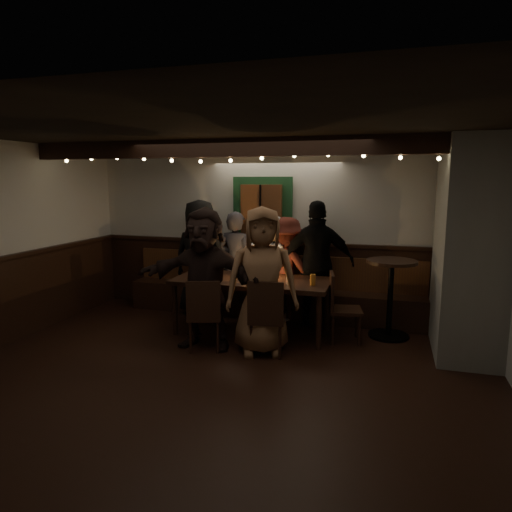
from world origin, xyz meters
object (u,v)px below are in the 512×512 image
(person_b, at_px, (236,264))
(person_e, at_px, (318,263))
(dining_table, at_px, (252,284))
(person_f, at_px, (204,278))
(chair_near_right, at_px, (267,314))
(chair_end, at_px, (339,303))
(person_c, at_px, (267,267))
(high_top, at_px, (391,289))
(person_g, at_px, (262,281))
(chair_near_left, at_px, (204,311))
(person_a, at_px, (200,257))
(person_d, at_px, (286,270))

(person_b, distance_m, person_e, 1.29)
(dining_table, distance_m, person_f, 0.81)
(dining_table, relative_size, chair_near_right, 2.27)
(chair_end, height_order, person_c, person_c)
(high_top, height_order, person_c, person_c)
(person_g, bearing_deg, chair_near_left, 173.26)
(person_a, bearing_deg, person_e, -179.91)
(high_top, xyz_separation_m, person_d, (-1.50, 0.33, 0.11))
(person_d, height_order, person_e, person_e)
(person_d, bearing_deg, dining_table, 78.59)
(dining_table, bearing_deg, person_g, -63.25)
(high_top, bearing_deg, dining_table, -168.56)
(person_b, relative_size, person_d, 1.04)
(chair_near_left, height_order, person_c, person_c)
(chair_near_right, distance_m, chair_end, 1.09)
(chair_end, bearing_deg, person_a, 163.41)
(chair_near_left, height_order, chair_near_right, chair_near_right)
(chair_near_right, distance_m, person_c, 1.50)
(person_a, distance_m, person_b, 0.57)
(person_e, bearing_deg, person_g, 56.73)
(chair_end, bearing_deg, person_g, -142.18)
(person_e, bearing_deg, person_b, -18.07)
(chair_end, distance_m, person_a, 2.37)
(person_a, height_order, person_g, person_a)
(dining_table, distance_m, high_top, 1.87)
(dining_table, distance_m, person_e, 1.06)
(person_e, bearing_deg, person_f, 33.82)
(high_top, relative_size, person_b, 0.65)
(person_f, bearing_deg, dining_table, 58.41)
(person_g, bearing_deg, person_e, 50.55)
(chair_end, relative_size, high_top, 0.86)
(person_d, xyz_separation_m, person_g, (0.01, -1.36, 0.12))
(high_top, xyz_separation_m, person_e, (-1.03, 0.29, 0.24))
(chair_near_right, bearing_deg, person_a, 135.49)
(person_g, bearing_deg, person_b, 99.96)
(person_a, height_order, person_b, person_a)
(person_c, bearing_deg, person_f, 88.08)
(dining_table, xyz_separation_m, chair_near_right, (0.42, -0.77, -0.17))
(person_c, height_order, person_d, person_c)
(chair_near_right, height_order, high_top, high_top)
(high_top, distance_m, person_b, 2.36)
(chair_near_left, xyz_separation_m, person_a, (-0.69, 1.50, 0.39))
(chair_near_right, bearing_deg, dining_table, 118.67)
(person_b, relative_size, person_g, 0.91)
(dining_table, xyz_separation_m, person_a, (-1.05, 0.67, 0.20))
(person_c, bearing_deg, dining_table, 103.39)
(chair_end, xyz_separation_m, person_e, (-0.39, 0.66, 0.39))
(person_d, relative_size, person_e, 0.86)
(dining_table, xyz_separation_m, person_e, (0.80, 0.66, 0.21))
(person_a, height_order, person_c, person_a)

